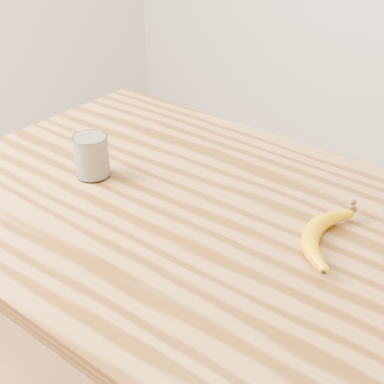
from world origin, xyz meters
The scene contains 3 objects.
table centered at (0.00, 0.00, 0.77)m, with size 1.20×0.80×0.90m.
smoothie_glass centered at (-0.27, -0.03, 0.95)m, with size 0.08×0.08×0.10m.
banana centered at (0.22, 0.05, 0.92)m, with size 0.10×0.28×0.03m, color #D19200, non-canonical shape.
Camera 1 is at (0.54, -0.71, 1.49)m, focal length 50.00 mm.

